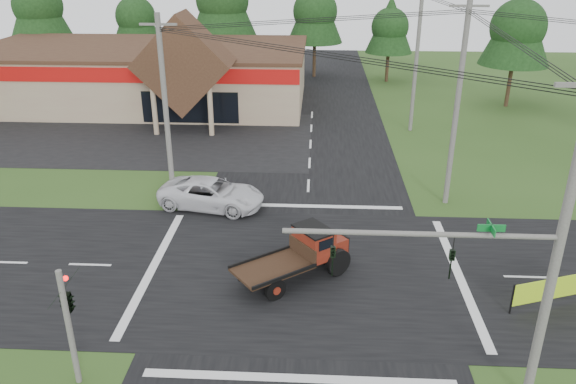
{
  "coord_description": "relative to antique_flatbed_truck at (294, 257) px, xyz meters",
  "views": [
    {
      "loc": [
        0.44,
        -22.08,
        13.64
      ],
      "look_at": [
        -0.95,
        3.98,
        2.2
      ],
      "focal_mm": 35.0,
      "sensor_mm": 36.0,
      "label": 1
    }
  ],
  "objects": [
    {
      "name": "roadside_banner",
      "position": [
        10.71,
        -1.49,
        -0.44
      ],
      "size": [
        3.86,
        1.47,
        1.38
      ],
      "primitive_type": null,
      "rotation": [
        0.0,
        0.0,
        0.34
      ],
      "color": "#A4D61C",
      "rests_on": "ground"
    },
    {
      "name": "utility_pole_ne",
      "position": [
        8.44,
        8.65,
        4.76
      ],
      "size": [
        2.0,
        0.3,
        11.5
      ],
      "color": "#595651",
      "rests_on": "ground"
    },
    {
      "name": "traffic_signal_mast",
      "position": [
        6.26,
        -6.85,
        3.29
      ],
      "size": [
        8.12,
        0.24,
        7.0
      ],
      "color": "#595651",
      "rests_on": "ground"
    },
    {
      "name": "utility_pole_nw",
      "position": [
        -7.56,
        8.65,
        4.26
      ],
      "size": [
        2.0,
        0.3,
        10.5
      ],
      "color": "#595651",
      "rests_on": "ground"
    },
    {
      "name": "road_ew",
      "position": [
        0.44,
        0.65,
        -1.12
      ],
      "size": [
        120.0,
        12.0,
        0.02
      ],
      "primitive_type": "cube",
      "color": "black",
      "rests_on": "ground"
    },
    {
      "name": "tree_row_d",
      "position": [
        0.44,
        42.65,
        6.25
      ],
      "size": [
        6.16,
        6.16,
        11.11
      ],
      "color": "#332316",
      "rests_on": "ground"
    },
    {
      "name": "traffic_signal_corner",
      "position": [
        -7.06,
        -6.68,
        2.39
      ],
      "size": [
        0.53,
        2.48,
        4.4
      ],
      "color": "#595651",
      "rests_on": "ground"
    },
    {
      "name": "cvs_building",
      "position": [
        -15.26,
        30.22,
        1.65
      ],
      "size": [
        30.4,
        18.2,
        9.19
      ],
      "color": "tan",
      "rests_on": "ground"
    },
    {
      "name": "white_pickup",
      "position": [
        -4.98,
        7.32,
        -0.31
      ],
      "size": [
        6.33,
        3.83,
        1.64
      ],
      "primitive_type": "imported",
      "rotation": [
        0.0,
        0.0,
        1.37
      ],
      "color": "silver",
      "rests_on": "ground"
    },
    {
      "name": "road_ns",
      "position": [
        0.44,
        0.65,
        -1.12
      ],
      "size": [
        12.0,
        120.0,
        0.02
      ],
      "primitive_type": "cube",
      "color": "black",
      "rests_on": "ground"
    },
    {
      "name": "ground",
      "position": [
        0.44,
        0.65,
        -1.13
      ],
      "size": [
        120.0,
        120.0,
        0.0
      ],
      "primitive_type": "plane",
      "color": "#2B4819",
      "rests_on": "ground"
    },
    {
      "name": "tree_row_b",
      "position": [
        -19.56,
        42.65,
        5.57
      ],
      "size": [
        5.6,
        5.6,
        10.1
      ],
      "color": "#332316",
      "rests_on": "ground"
    },
    {
      "name": "parking_apron",
      "position": [
        -13.56,
        19.65,
        -1.12
      ],
      "size": [
        28.0,
        14.0,
        0.02
      ],
      "primitive_type": "cube",
      "color": "black",
      "rests_on": "ground"
    },
    {
      "name": "antique_flatbed_truck",
      "position": [
        0.0,
        0.0,
        0.0
      ],
      "size": [
        5.54,
        4.94,
        2.26
      ],
      "primitive_type": null,
      "rotation": [
        0.0,
        0.0,
        -0.91
      ],
      "color": "#5E190D",
      "rests_on": "ground"
    },
    {
      "name": "tree_side_ne",
      "position": [
        18.44,
        30.65,
        6.25
      ],
      "size": [
        6.16,
        6.16,
        11.11
      ],
      "color": "#332316",
      "rests_on": "ground"
    },
    {
      "name": "utility_pole_n",
      "position": [
        8.44,
        22.65,
        4.61
      ],
      "size": [
        2.0,
        0.3,
        11.2
      ],
      "color": "#595651",
      "rests_on": "ground"
    },
    {
      "name": "tree_row_a",
      "position": [
        -29.56,
        40.65,
        6.92
      ],
      "size": [
        6.72,
        6.72,
        12.12
      ],
      "color": "#332316",
      "rests_on": "ground"
    },
    {
      "name": "utility_pole_nr",
      "position": [
        7.94,
        -6.85,
        4.51
      ],
      "size": [
        2.0,
        0.3,
        11.0
      ],
      "color": "#595651",
      "rests_on": "ground"
    },
    {
      "name": "tree_row_e",
      "position": [
        8.44,
        40.65,
        4.9
      ],
      "size": [
        5.04,
        5.04,
        9.09
      ],
      "color": "#332316",
      "rests_on": "ground"
    }
  ]
}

